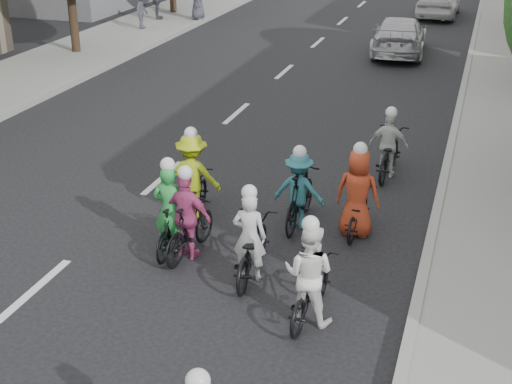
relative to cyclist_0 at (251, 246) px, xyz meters
The scene contains 14 objects.
ground 3.64m from the cyclist_0, 154.69° to the right, with size 120.00×120.00×0.00m, color black.
curb_left 12.58m from the cyclist_0, 137.69° to the left, with size 0.18×80.00×0.18m, color #999993.
curb_right 8.93m from the cyclist_0, 71.69° to the left, with size 0.18×80.00×0.18m, color #999993.
cyclist_0 is the anchor object (origin of this frame).
cyclist_2 2.66m from the cyclist_0, 133.71° to the left, with size 1.18×1.63×1.87m.
cyclist_3 1.31m from the cyclist_0, 165.31° to the left, with size 0.98×1.73×1.75m.
cyclist_4 2.54m from the cyclist_0, 56.61° to the left, with size 0.85×1.58×1.85m.
cyclist_5 1.65m from the cyclist_0, 167.03° to the left, with size 0.63×1.57×1.85m.
cyclist_6 1.54m from the cyclist_0, 36.70° to the right, with size 0.82×1.80×1.76m.
cyclist_7 2.13m from the cyclist_0, 82.50° to the left, with size 0.99×1.90×1.67m.
cyclist_8 5.41m from the cyclist_0, 73.48° to the left, with size 0.89×1.96×1.64m.
follow_car_lead 17.49m from the cyclist_0, 89.54° to the left, with size 1.94×4.76×1.38m, color silver.
follow_car_trail 26.07m from the cyclist_0, 88.02° to the left, with size 1.86×4.63×1.58m, color silver.
spectator_0 21.32m from the cyclist_0, 121.11° to the left, with size 1.06×0.61×1.64m, color #484753.
Camera 1 is at (6.58, -8.44, 6.23)m, focal length 50.00 mm.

